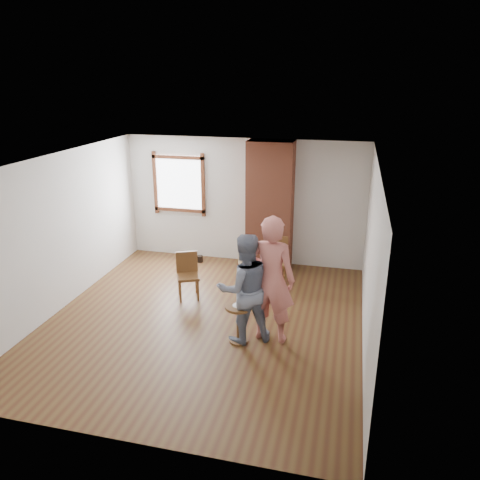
{
  "coord_description": "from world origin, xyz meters",
  "views": [
    {
      "loc": [
        2.16,
        -6.41,
        3.77
      ],
      "look_at": [
        0.4,
        0.8,
        1.15
      ],
      "focal_mm": 35.0,
      "sensor_mm": 36.0,
      "label": 1
    }
  ],
  "objects_px": {
    "dining_chair_right": "(276,258)",
    "person_pink": "(271,280)",
    "dining_chair_left": "(188,273)",
    "stoneware_crock": "(246,257)",
    "side_table": "(239,318)",
    "man": "(244,289)"
  },
  "relations": [
    {
      "from": "man",
      "to": "person_pink",
      "type": "distance_m",
      "value": 0.41
    },
    {
      "from": "stoneware_crock",
      "to": "dining_chair_left",
      "type": "xyz_separation_m",
      "value": [
        -0.7,
        -1.61,
        0.24
      ]
    },
    {
      "from": "stoneware_crock",
      "to": "dining_chair_left",
      "type": "distance_m",
      "value": 1.77
    },
    {
      "from": "dining_chair_right",
      "to": "man",
      "type": "bearing_deg",
      "value": -99.66
    },
    {
      "from": "dining_chair_right",
      "to": "stoneware_crock",
      "type": "bearing_deg",
      "value": 130.77
    },
    {
      "from": "side_table",
      "to": "person_pink",
      "type": "distance_m",
      "value": 0.75
    },
    {
      "from": "man",
      "to": "dining_chair_right",
      "type": "bearing_deg",
      "value": -121.91
    },
    {
      "from": "dining_chair_right",
      "to": "person_pink",
      "type": "height_order",
      "value": "person_pink"
    },
    {
      "from": "side_table",
      "to": "dining_chair_right",
      "type": "bearing_deg",
      "value": 85.32
    },
    {
      "from": "stoneware_crock",
      "to": "man",
      "type": "relative_size",
      "value": 0.26
    },
    {
      "from": "dining_chair_right",
      "to": "person_pink",
      "type": "bearing_deg",
      "value": -89.24
    },
    {
      "from": "stoneware_crock",
      "to": "man",
      "type": "xyz_separation_m",
      "value": [
        0.61,
        -2.8,
        0.62
      ]
    },
    {
      "from": "stoneware_crock",
      "to": "side_table",
      "type": "xyz_separation_m",
      "value": [
        0.55,
        -2.89,
        0.19
      ]
    },
    {
      "from": "dining_chair_right",
      "to": "man",
      "type": "distance_m",
      "value": 2.15
    },
    {
      "from": "man",
      "to": "person_pink",
      "type": "xyz_separation_m",
      "value": [
        0.37,
        0.12,
        0.13
      ]
    },
    {
      "from": "stoneware_crock",
      "to": "man",
      "type": "distance_m",
      "value": 2.93
    },
    {
      "from": "stoneware_crock",
      "to": "dining_chair_right",
      "type": "relative_size",
      "value": 0.48
    },
    {
      "from": "person_pink",
      "to": "dining_chair_left",
      "type": "bearing_deg",
      "value": -27.11
    },
    {
      "from": "dining_chair_left",
      "to": "dining_chair_right",
      "type": "bearing_deg",
      "value": 8.56
    },
    {
      "from": "dining_chair_right",
      "to": "man",
      "type": "xyz_separation_m",
      "value": [
        -0.12,
        -2.12,
        0.33
      ]
    },
    {
      "from": "person_pink",
      "to": "stoneware_crock",
      "type": "bearing_deg",
      "value": -64.62
    },
    {
      "from": "dining_chair_right",
      "to": "person_pink",
      "type": "distance_m",
      "value": 2.07
    }
  ]
}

